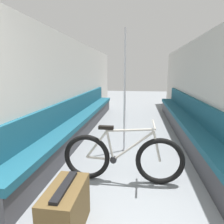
{
  "coord_description": "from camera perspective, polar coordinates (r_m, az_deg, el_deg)",
  "views": [
    {
      "loc": [
        0.15,
        -0.59,
        1.5
      ],
      "look_at": [
        -0.44,
        3.7,
        0.62
      ],
      "focal_mm": 32.0,
      "sensor_mm": 36.0,
      "label": 1
    }
  ],
  "objects": [
    {
      "name": "bench_seat_row_left",
      "position": [
        4.99,
        -8.65,
        -2.43
      ],
      "size": [
        0.42,
        6.37,
        0.89
      ],
      "color": "#3D3D42",
      "rests_on": "ground"
    },
    {
      "name": "bench_seat_row_right",
      "position": [
        4.91,
        20.54,
        -3.27
      ],
      "size": [
        0.42,
        6.37,
        0.89
      ],
      "color": "#3D3D42",
      "rests_on": "ground"
    },
    {
      "name": "wall_left",
      "position": [
        4.68,
        -12.65,
        6.75
      ],
      "size": [
        0.1,
        10.76,
        2.26
      ],
      "primitive_type": "cube",
      "color": "beige",
      "rests_on": "ground"
    },
    {
      "name": "bicycle",
      "position": [
        2.79,
        2.98,
        -12.97
      ],
      "size": [
        1.65,
        0.46,
        0.84
      ],
      "rotation": [
        0.0,
        0.0,
        -0.33
      ],
      "color": "black",
      "rests_on": "ground"
    },
    {
      "name": "wall_right",
      "position": [
        4.58,
        24.83,
        5.87
      ],
      "size": [
        0.1,
        10.76,
        2.26
      ],
      "primitive_type": "cube",
      "color": "beige",
      "rests_on": "ground"
    },
    {
      "name": "grab_pole_near",
      "position": [
        3.66,
        3.63,
        5.15
      ],
      "size": [
        0.08,
        0.08,
        2.24
      ],
      "color": "gray",
      "rests_on": "ground"
    },
    {
      "name": "luggage_bag",
      "position": [
        2.12,
        -13.06,
        -25.46
      ],
      "size": [
        0.31,
        0.6,
        0.49
      ],
      "color": "brown",
      "rests_on": "ground"
    }
  ]
}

